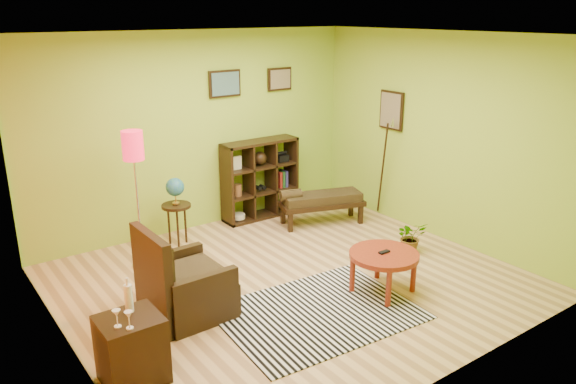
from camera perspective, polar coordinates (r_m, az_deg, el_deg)
ground at (r=6.70m, az=0.35°, el=-9.01°), size 5.00×5.00×0.00m
room_shell at (r=6.06m, az=-0.40°, el=6.16°), size 5.04×4.54×2.82m
zebra_rug at (r=6.06m, az=3.05°, el=-12.12°), size 2.10×1.62×0.01m
coffee_table at (r=6.38m, az=9.71°, el=-6.65°), size 0.78×0.78×0.50m
armchair at (r=5.98m, az=-10.71°, el=-9.63°), size 0.84×0.84×1.00m
side_cabinet at (r=5.11m, az=-15.60°, el=-15.11°), size 0.51×0.46×0.92m
floor_lamp at (r=6.83m, az=-15.40°, el=3.34°), size 0.26×0.26×1.72m
globe_table at (r=7.56m, az=-11.37°, el=-0.28°), size 0.39×0.39×0.95m
cube_shelf at (r=8.52m, az=-2.76°, el=1.32°), size 1.20×0.35×1.20m
bench at (r=8.29m, az=3.24°, el=-0.84°), size 1.32×0.81×0.58m
potted_plant at (r=7.57m, az=12.34°, el=-4.78°), size 0.50×0.53×0.33m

